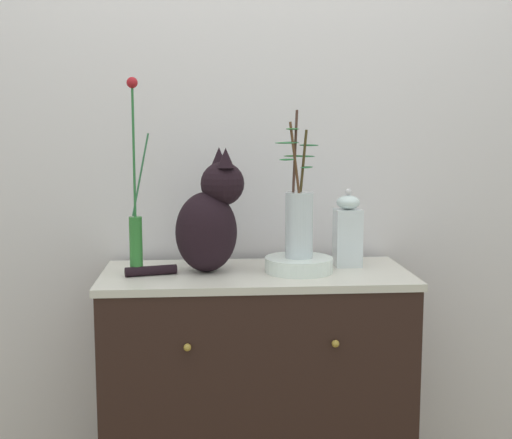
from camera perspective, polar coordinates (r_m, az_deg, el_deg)
wall_back at (r=2.58m, az=-0.54°, el=7.23°), size 4.40×0.08×2.60m
sideboard at (r=2.45m, az=0.00°, el=-13.96°), size 1.05×0.49×0.83m
cat_sitting at (r=2.31m, az=-3.91°, el=-0.01°), size 0.40×0.24×0.42m
vase_slim_green at (r=2.27m, az=-10.08°, el=-0.27°), size 0.07×0.04×0.65m
bowl_porcelain at (r=2.32m, az=3.61°, el=-3.80°), size 0.23×0.23×0.05m
vase_glass_clear at (r=2.30m, az=3.62°, el=0.05°), size 0.17×0.15×0.50m
jar_lidded_porcelain at (r=2.43m, az=7.71°, el=-1.01°), size 0.09×0.09×0.28m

